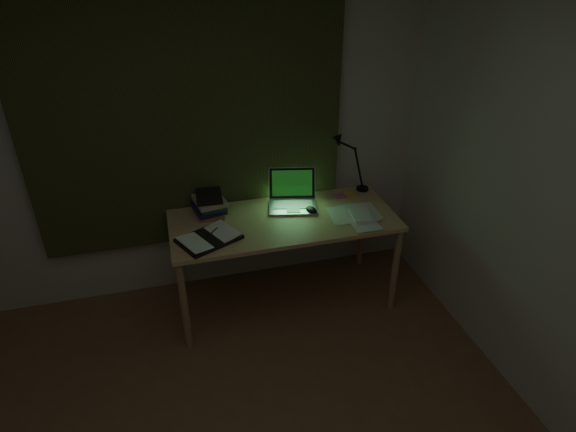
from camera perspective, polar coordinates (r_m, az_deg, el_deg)
name	(u,v)px	position (r m, az deg, el deg)	size (l,w,h in m)	color
wall_back	(189,137)	(3.52, -11.66, 9.19)	(3.50, 0.00, 2.50)	beige
curtain	(186,111)	(3.42, -11.95, 12.11)	(2.20, 0.06, 2.00)	#2C3018
desk	(284,261)	(3.62, -0.50, -5.34)	(1.61, 0.70, 0.73)	tan
laptop	(293,193)	(3.50, 0.61, 2.77)	(0.35, 0.40, 0.25)	silver
open_textbook	(209,238)	(3.22, -9.35, -2.59)	(0.38, 0.27, 0.03)	white
book_stack	(210,204)	(3.50, -9.25, 1.44)	(0.20, 0.24, 0.16)	white
loose_papers	(355,216)	(3.48, 7.90, 0.06)	(0.30, 0.32, 0.02)	silver
mouse	(311,210)	(3.50, 2.79, 0.71)	(0.07, 0.11, 0.04)	black
sticky_yellow	(349,194)	(3.77, 7.24, 2.55)	(0.07, 0.07, 0.02)	yellow
sticky_pink	(339,196)	(3.74, 6.05, 2.38)	(0.07, 0.07, 0.02)	#E258A3
desk_lamp	(365,159)	(3.77, 9.10, 6.66)	(0.35, 0.27, 0.52)	black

